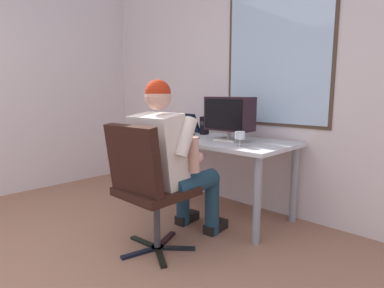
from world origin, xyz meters
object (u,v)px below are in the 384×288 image
(crt_monitor, at_px, (229,114))
(laptop, at_px, (182,129))
(desk, at_px, (212,148))
(wine_glass, at_px, (240,136))
(cd_case, at_px, (190,138))
(office_chair, at_px, (146,181))
(desk_speaker, at_px, (204,126))
(person_seated, at_px, (171,160))

(crt_monitor, distance_m, laptop, 0.68)
(desk, distance_m, wine_glass, 0.55)
(wine_glass, relative_size, cd_case, 0.80)
(wine_glass, distance_m, cd_case, 0.62)
(office_chair, xyz_separation_m, laptop, (-0.69, 1.04, 0.24))
(cd_case, bearing_deg, laptop, 147.02)
(desk, height_order, crt_monitor, crt_monitor)
(laptop, xyz_separation_m, desk_speaker, (0.20, 0.13, 0.04))
(office_chair, relative_size, wine_glass, 7.76)
(desk, distance_m, office_chair, 1.04)
(laptop, bearing_deg, cd_case, -32.98)
(crt_monitor, distance_m, wine_glass, 0.37)
(desk, xyz_separation_m, crt_monitor, (0.20, -0.00, 0.34))
(laptop, bearing_deg, crt_monitor, -3.31)
(crt_monitor, height_order, desk_speaker, crt_monitor)
(desk_speaker, bearing_deg, wine_glass, -27.42)
(office_chair, height_order, person_seated, person_seated)
(office_chair, distance_m, wine_glass, 0.87)
(crt_monitor, xyz_separation_m, desk_speaker, (-0.46, 0.17, -0.15))
(desk, relative_size, cd_case, 10.07)
(crt_monitor, bearing_deg, wine_glass, -37.37)
(desk_speaker, relative_size, cd_case, 1.21)
(desk, relative_size, desk_speaker, 8.30)
(desk, xyz_separation_m, wine_glass, (0.47, -0.21, 0.18))
(person_seated, distance_m, wine_glass, 0.61)
(desk, height_order, office_chair, office_chair)
(crt_monitor, bearing_deg, cd_case, -154.59)
(wine_glass, relative_size, desk_speaker, 0.66)
(laptop, distance_m, cd_case, 0.38)
(person_seated, height_order, crt_monitor, person_seated)
(person_seated, height_order, laptop, person_seated)
(desk_speaker, bearing_deg, crt_monitor, -20.61)
(wine_glass, bearing_deg, desk, 156.08)
(person_seated, relative_size, crt_monitor, 2.80)
(crt_monitor, xyz_separation_m, wine_glass, (0.27, -0.20, -0.16))
(person_seated, height_order, desk_speaker, person_seated)
(crt_monitor, height_order, cd_case, crt_monitor)
(desk, xyz_separation_m, desk_speaker, (-0.26, 0.17, 0.19))
(laptop, bearing_deg, desk, -4.23)
(cd_case, bearing_deg, crt_monitor, 25.41)
(crt_monitor, bearing_deg, laptop, 176.69)
(person_seated, bearing_deg, cd_case, 121.82)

